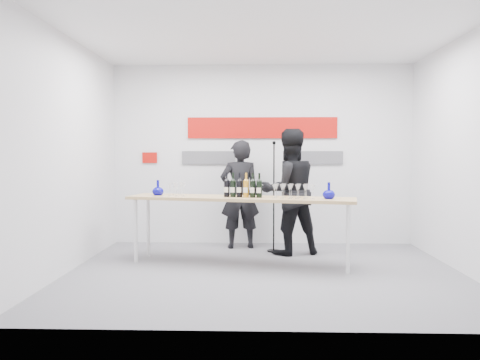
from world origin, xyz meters
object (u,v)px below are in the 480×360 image
(presenter_left, at_px, (240,194))
(mic_stand, at_px, (274,218))
(presenter_right, at_px, (289,192))
(tasting_table, at_px, (240,202))

(presenter_left, bearing_deg, mic_stand, 142.76)
(presenter_left, bearing_deg, presenter_right, 140.82)
(tasting_table, bearing_deg, presenter_left, 103.37)
(presenter_right, bearing_deg, mic_stand, -52.43)
(tasting_table, height_order, presenter_right, presenter_right)
(tasting_table, bearing_deg, presenter_right, 56.48)
(presenter_right, bearing_deg, presenter_left, -48.05)
(presenter_left, relative_size, presenter_right, 0.92)
(presenter_right, bearing_deg, tasting_table, 26.78)
(presenter_left, bearing_deg, tasting_table, 82.54)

